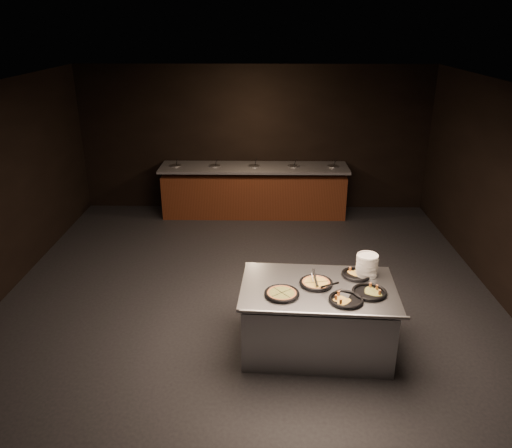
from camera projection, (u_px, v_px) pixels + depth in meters
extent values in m
cube|color=black|center=(249.00, 307.00, 6.88)|extent=(7.00, 8.00, 0.01)
cube|color=black|center=(248.00, 91.00, 5.78)|extent=(7.00, 8.00, 0.01)
cube|color=black|center=(254.00, 139.00, 10.04)|extent=(7.00, 0.01, 2.90)
cube|color=#5B2715|center=(254.00, 194.00, 10.03)|extent=(3.60, 0.75, 0.85)
cube|color=#5D5E62|center=(254.00, 168.00, 9.82)|extent=(3.70, 0.83, 0.05)
cube|color=black|center=(254.00, 212.00, 10.18)|extent=(3.60, 0.69, 0.08)
cylinder|color=silver|center=(176.00, 167.00, 9.84)|extent=(0.22, 0.22, 0.08)
cylinder|color=#49772F|center=(176.00, 166.00, 9.83)|extent=(0.19, 0.19, 0.02)
cylinder|color=black|center=(177.00, 162.00, 9.78)|extent=(0.04, 0.10, 0.19)
cylinder|color=silver|center=(215.00, 167.00, 9.83)|extent=(0.22, 0.22, 0.08)
cylinder|color=#49772F|center=(215.00, 166.00, 9.82)|extent=(0.19, 0.19, 0.02)
cylinder|color=black|center=(216.00, 162.00, 9.77)|extent=(0.04, 0.10, 0.19)
cylinder|color=silver|center=(254.00, 167.00, 9.82)|extent=(0.22, 0.22, 0.08)
cylinder|color=#49772F|center=(254.00, 166.00, 9.81)|extent=(0.19, 0.19, 0.02)
cylinder|color=black|center=(256.00, 162.00, 9.76)|extent=(0.04, 0.10, 0.19)
cylinder|color=silver|center=(293.00, 168.00, 9.81)|extent=(0.22, 0.22, 0.08)
cylinder|color=#49772F|center=(293.00, 166.00, 9.80)|extent=(0.19, 0.19, 0.02)
cylinder|color=black|center=(295.00, 162.00, 9.75)|extent=(0.04, 0.10, 0.19)
cylinder|color=silver|center=(333.00, 168.00, 9.80)|extent=(0.22, 0.22, 0.08)
cylinder|color=#49772F|center=(333.00, 166.00, 9.79)|extent=(0.19, 0.19, 0.02)
cylinder|color=black|center=(335.00, 163.00, 9.74)|extent=(0.04, 0.10, 0.19)
cube|color=silver|center=(317.00, 321.00, 5.87)|extent=(1.74, 1.13, 0.76)
cube|color=silver|center=(318.00, 288.00, 5.70)|extent=(1.83, 1.21, 0.04)
cylinder|color=silver|center=(324.00, 315.00, 5.19)|extent=(1.76, 0.15, 0.04)
cylinder|color=white|center=(367.00, 265.00, 5.90)|extent=(0.25, 0.25, 0.27)
cylinder|color=black|center=(282.00, 295.00, 5.52)|extent=(0.37, 0.37, 0.01)
torus|color=black|center=(282.00, 293.00, 5.51)|extent=(0.39, 0.39, 0.04)
torus|color=#AE632D|center=(282.00, 293.00, 5.51)|extent=(0.33, 0.33, 0.03)
cylinder|color=tan|center=(282.00, 293.00, 5.51)|extent=(0.29, 0.29, 0.02)
cube|color=black|center=(282.00, 293.00, 5.51)|extent=(0.18, 0.23, 0.00)
cube|color=black|center=(282.00, 293.00, 5.51)|extent=(0.23, 0.18, 0.00)
cylinder|color=black|center=(316.00, 284.00, 5.74)|extent=(0.36, 0.36, 0.01)
torus|color=black|center=(316.00, 283.00, 5.74)|extent=(0.39, 0.39, 0.04)
torus|color=#AE632D|center=(316.00, 283.00, 5.74)|extent=(0.33, 0.33, 0.03)
cylinder|color=#DFBA51|center=(316.00, 283.00, 5.74)|extent=(0.28, 0.28, 0.02)
cube|color=black|center=(316.00, 282.00, 5.73)|extent=(0.06, 0.28, 0.00)
cube|color=black|center=(316.00, 282.00, 5.73)|extent=(0.28, 0.06, 0.00)
cylinder|color=black|center=(356.00, 275.00, 5.94)|extent=(0.33, 0.33, 0.01)
torus|color=black|center=(356.00, 274.00, 5.93)|extent=(0.36, 0.36, 0.04)
cylinder|color=black|center=(346.00, 301.00, 5.40)|extent=(0.36, 0.36, 0.01)
torus|color=black|center=(346.00, 299.00, 5.39)|extent=(0.38, 0.38, 0.04)
cylinder|color=black|center=(369.00, 293.00, 5.55)|extent=(0.36, 0.36, 0.01)
torus|color=black|center=(369.00, 292.00, 5.54)|extent=(0.39, 0.39, 0.04)
cube|color=silver|center=(310.00, 277.00, 5.86)|extent=(0.12, 0.13, 0.00)
cylinder|color=black|center=(315.00, 278.00, 5.68)|extent=(0.06, 0.21, 0.14)
cylinder|color=silver|center=(313.00, 278.00, 5.77)|extent=(0.03, 0.11, 0.09)
cube|color=silver|center=(344.00, 295.00, 5.47)|extent=(0.15, 0.14, 0.00)
cylinder|color=black|center=(330.00, 285.00, 5.51)|extent=(0.20, 0.13, 0.14)
cylinder|color=silver|center=(337.00, 291.00, 5.50)|extent=(0.10, 0.06, 0.09)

